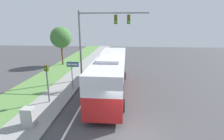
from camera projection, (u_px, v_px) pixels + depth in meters
ground_plane at (127, 136)px, 9.93m from camera, size 80.00×80.00×0.00m
sidewalk at (23, 130)px, 10.42m from camera, size 2.80×80.00×0.12m
lane_divider_near at (66, 133)px, 10.22m from camera, size 0.14×30.00×0.01m
bus at (111, 71)px, 15.93m from camera, size 2.67×12.27×3.56m
signal_gantry at (99, 32)px, 17.92m from camera, size 7.12×0.41×7.46m
pedestrian_signal at (47, 78)px, 13.49m from camera, size 0.28×0.34×3.12m
street_sign at (72, 70)px, 16.33m from camera, size 1.15×0.08×2.81m
utility_cabinet at (29, 117)px, 10.62m from camera, size 0.74×0.60×1.16m
roadside_tree at (61, 38)px, 25.85m from camera, size 3.10×3.10×5.66m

